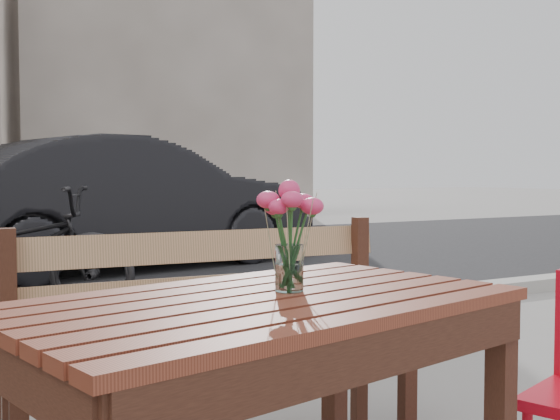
# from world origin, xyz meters

# --- Properties ---
(street) EXTENTS (30.00, 8.12, 0.12)m
(street) POSITION_xyz_m (0.00, 5.06, 0.03)
(street) COLOR black
(street) RESTS_ON ground
(main_table) EXTENTS (1.41, 0.99, 0.79)m
(main_table) POSITION_xyz_m (-0.07, 0.02, 0.66)
(main_table) COLOR #5B2618
(main_table) RESTS_ON ground
(main_bench) EXTENTS (1.54, 0.56, 0.94)m
(main_bench) POSITION_xyz_m (0.14, 0.82, 0.57)
(main_bench) COLOR #92704B
(main_bench) RESTS_ON ground
(main_vase) EXTENTS (0.16, 0.16, 0.29)m
(main_vase) POSITION_xyz_m (0.03, 0.05, 0.97)
(main_vase) COLOR white
(main_vase) RESTS_ON main_table
(parked_car) EXTENTS (4.80, 2.49, 1.51)m
(parked_car) POSITION_xyz_m (1.52, 6.48, 0.75)
(parked_car) COLOR black
(parked_car) RESTS_ON ground
(bicycle) EXTENTS (2.01, 1.47, 1.01)m
(bicycle) POSITION_xyz_m (-0.09, 4.14, 0.50)
(bicycle) COLOR black
(bicycle) RESTS_ON ground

